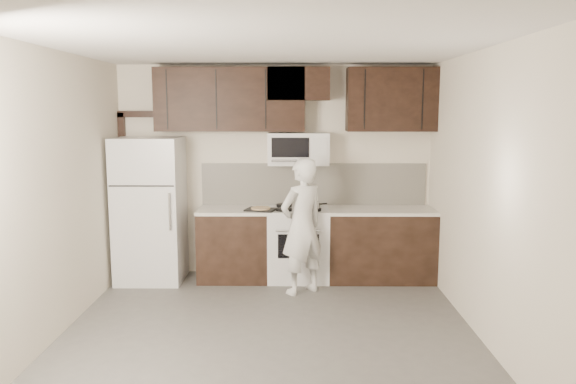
{
  "coord_description": "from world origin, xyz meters",
  "views": [
    {
      "loc": [
        0.23,
        -4.98,
        2.15
      ],
      "look_at": [
        0.18,
        0.9,
        1.27
      ],
      "focal_mm": 35.0,
      "sensor_mm": 36.0,
      "label": 1
    }
  ],
  "objects_px": {
    "microwave": "(298,149)",
    "refrigerator": "(150,210)",
    "person": "(302,226)",
    "stove": "(298,243)"
  },
  "relations": [
    {
      "from": "person",
      "to": "stove",
      "type": "bearing_deg",
      "value": -123.44
    },
    {
      "from": "stove",
      "to": "person",
      "type": "distance_m",
      "value": 0.64
    },
    {
      "from": "refrigerator",
      "to": "person",
      "type": "distance_m",
      "value": 1.95
    },
    {
      "from": "refrigerator",
      "to": "microwave",
      "type": "bearing_deg",
      "value": 5.15
    },
    {
      "from": "stove",
      "to": "person",
      "type": "bearing_deg",
      "value": -86.13
    },
    {
      "from": "microwave",
      "to": "person",
      "type": "xyz_separation_m",
      "value": [
        0.04,
        -0.66,
        -0.85
      ]
    },
    {
      "from": "microwave",
      "to": "person",
      "type": "height_order",
      "value": "microwave"
    },
    {
      "from": "microwave",
      "to": "refrigerator",
      "type": "xyz_separation_m",
      "value": [
        -1.85,
        -0.17,
        -0.75
      ]
    },
    {
      "from": "microwave",
      "to": "person",
      "type": "relative_size",
      "value": 0.48
    },
    {
      "from": "stove",
      "to": "person",
      "type": "height_order",
      "value": "person"
    }
  ]
}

